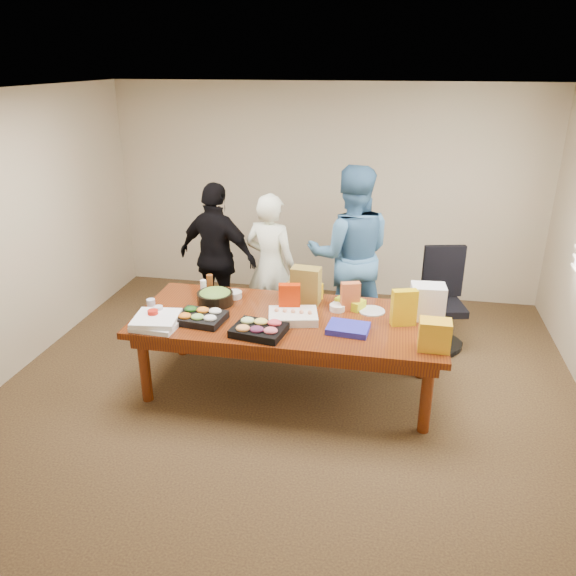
% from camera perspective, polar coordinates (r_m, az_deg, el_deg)
% --- Properties ---
extents(floor, '(5.50, 5.00, 0.02)m').
position_cam_1_polar(floor, '(5.49, 0.09, -10.18)').
color(floor, '#47301E').
rests_on(floor, ground).
extents(ceiling, '(5.50, 5.00, 0.02)m').
position_cam_1_polar(ceiling, '(4.64, 0.11, 19.47)').
color(ceiling, white).
rests_on(ceiling, wall_back).
extents(wall_back, '(5.50, 0.04, 2.70)m').
position_cam_1_polar(wall_back, '(7.28, 3.84, 9.67)').
color(wall_back, beige).
rests_on(wall_back, floor).
extents(wall_front, '(5.50, 0.04, 2.70)m').
position_cam_1_polar(wall_front, '(2.74, -10.04, -13.69)').
color(wall_front, beige).
rests_on(wall_front, floor).
extents(wall_left, '(0.04, 5.00, 2.70)m').
position_cam_1_polar(wall_left, '(6.03, -26.63, 4.62)').
color(wall_left, beige).
rests_on(wall_left, floor).
extents(conference_table, '(2.80, 1.20, 0.75)m').
position_cam_1_polar(conference_table, '(5.30, 0.09, -6.66)').
color(conference_table, '#4C1C0F').
rests_on(conference_table, floor).
extents(office_chair, '(0.64, 0.64, 1.05)m').
position_cam_1_polar(office_chair, '(6.19, 15.37, -1.47)').
color(office_chair, black).
rests_on(office_chair, floor).
extents(person_center, '(0.67, 0.53, 1.63)m').
position_cam_1_polar(person_center, '(6.19, -1.79, 2.25)').
color(person_center, white).
rests_on(person_center, floor).
extents(person_right, '(1.04, 0.86, 1.95)m').
position_cam_1_polar(person_right, '(6.10, 6.36, 3.36)').
color(person_right, teal).
rests_on(person_right, floor).
extents(person_left, '(1.08, 0.70, 1.71)m').
position_cam_1_polar(person_left, '(6.39, -7.19, 3.09)').
color(person_left, black).
rests_on(person_left, floor).
extents(veggie_tray, '(0.46, 0.38, 0.06)m').
position_cam_1_polar(veggie_tray, '(5.10, -8.91, -3.03)').
color(veggie_tray, black).
rests_on(veggie_tray, conference_table).
extents(fruit_tray, '(0.49, 0.41, 0.07)m').
position_cam_1_polar(fruit_tray, '(4.82, -2.98, -4.32)').
color(fruit_tray, black).
rests_on(fruit_tray, conference_table).
extents(sheet_cake, '(0.49, 0.41, 0.08)m').
position_cam_1_polar(sheet_cake, '(5.05, 0.52, -2.91)').
color(sheet_cake, white).
rests_on(sheet_cake, conference_table).
extents(salad_bowl, '(0.40, 0.40, 0.11)m').
position_cam_1_polar(salad_bowl, '(5.43, -7.43, -1.02)').
color(salad_bowl, black).
rests_on(salad_bowl, conference_table).
extents(chip_bag_blue, '(0.38, 0.30, 0.05)m').
position_cam_1_polar(chip_bag_blue, '(4.89, 6.15, -4.12)').
color(chip_bag_blue, '#2627AC').
rests_on(chip_bag_blue, conference_table).
extents(chip_bag_red, '(0.21, 0.12, 0.29)m').
position_cam_1_polar(chip_bag_red, '(5.15, 0.15, -1.12)').
color(chip_bag_red, '#C22600').
rests_on(chip_bag_red, conference_table).
extents(chip_bag_yellow, '(0.24, 0.15, 0.33)m').
position_cam_1_polar(chip_bag_yellow, '(5.02, 11.73, -1.96)').
color(chip_bag_yellow, '#DEB30A').
rests_on(chip_bag_yellow, conference_table).
extents(chip_bag_orange, '(0.19, 0.13, 0.27)m').
position_cam_1_polar(chip_bag_orange, '(5.25, 6.37, -0.85)').
color(chip_bag_orange, '#CB602F').
rests_on(chip_bag_orange, conference_table).
extents(mayo_jar, '(0.09, 0.09, 0.13)m').
position_cam_1_polar(mayo_jar, '(5.41, 2.37, -0.88)').
color(mayo_jar, silver).
rests_on(mayo_jar, conference_table).
extents(mustard_bottle, '(0.06, 0.06, 0.16)m').
position_cam_1_polar(mustard_bottle, '(5.49, 3.32, -0.33)').
color(mustard_bottle, '#D7A800').
rests_on(mustard_bottle, conference_table).
extents(dressing_bottle, '(0.07, 0.07, 0.20)m').
position_cam_1_polar(dressing_bottle, '(5.66, -7.96, 0.41)').
color(dressing_bottle, brown).
rests_on(dressing_bottle, conference_table).
extents(ranch_bottle, '(0.06, 0.06, 0.18)m').
position_cam_1_polar(ranch_bottle, '(5.58, -8.60, -0.06)').
color(ranch_bottle, white).
rests_on(ranch_bottle, conference_table).
extents(banana_bunch, '(0.30, 0.26, 0.09)m').
position_cam_1_polar(banana_bunch, '(5.34, 6.37, -1.53)').
color(banana_bunch, '#C7D813').
rests_on(banana_bunch, conference_table).
extents(bread_loaf, '(0.34, 0.21, 0.13)m').
position_cam_1_polar(bread_loaf, '(5.56, 1.42, -0.18)').
color(bread_loaf, brown).
rests_on(bread_loaf, conference_table).
extents(kraft_bag, '(0.29, 0.18, 0.36)m').
position_cam_1_polar(kraft_bag, '(5.36, 1.83, 0.26)').
color(kraft_bag, olive).
rests_on(kraft_bag, conference_table).
extents(red_cup, '(0.10, 0.10, 0.12)m').
position_cam_1_polar(red_cup, '(5.13, -13.57, -2.85)').
color(red_cup, red).
rests_on(red_cup, conference_table).
extents(clear_cup_a, '(0.10, 0.10, 0.12)m').
position_cam_1_polar(clear_cup_a, '(5.22, -13.06, -2.41)').
color(clear_cup_a, silver).
rests_on(clear_cup_a, conference_table).
extents(clear_cup_b, '(0.10, 0.10, 0.11)m').
position_cam_1_polar(clear_cup_b, '(5.40, -13.77, -1.67)').
color(clear_cup_b, silver).
rests_on(clear_cup_b, conference_table).
extents(pizza_box_lower, '(0.40, 0.40, 0.04)m').
position_cam_1_polar(pizza_box_lower, '(5.09, -13.11, -3.53)').
color(pizza_box_lower, white).
rests_on(pizza_box_lower, conference_table).
extents(pizza_box_upper, '(0.42, 0.42, 0.04)m').
position_cam_1_polar(pizza_box_upper, '(5.08, -13.28, -3.05)').
color(pizza_box_upper, white).
rests_on(pizza_box_upper, pizza_box_lower).
extents(plate_a, '(0.31, 0.31, 0.01)m').
position_cam_1_polar(plate_a, '(5.29, 8.53, -2.33)').
color(plate_a, silver).
rests_on(plate_a, conference_table).
extents(plate_b, '(0.26, 0.26, 0.02)m').
position_cam_1_polar(plate_b, '(5.39, 5.85, -1.69)').
color(plate_b, white).
rests_on(plate_b, conference_table).
extents(dip_bowl_a, '(0.16, 0.16, 0.06)m').
position_cam_1_polar(dip_bowl_a, '(5.27, 5.06, -2.00)').
color(dip_bowl_a, white).
rests_on(dip_bowl_a, conference_table).
extents(dip_bowl_b, '(0.18, 0.18, 0.06)m').
position_cam_1_polar(dip_bowl_b, '(5.55, -5.53, -0.67)').
color(dip_bowl_b, beige).
rests_on(dip_bowl_b, conference_table).
extents(grocery_bag_white, '(0.32, 0.24, 0.32)m').
position_cam_1_polar(grocery_bag_white, '(5.20, 14.03, -1.38)').
color(grocery_bag_white, white).
rests_on(grocery_bag_white, conference_table).
extents(grocery_bag_yellow, '(0.26, 0.18, 0.25)m').
position_cam_1_polar(grocery_bag_yellow, '(4.68, 14.71, -4.65)').
color(grocery_bag_yellow, '#EFA918').
rests_on(grocery_bag_yellow, conference_table).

